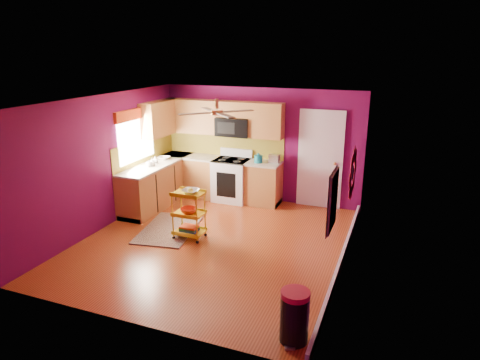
% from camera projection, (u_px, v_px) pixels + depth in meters
% --- Properties ---
extents(ground, '(5.00, 5.00, 0.00)m').
position_uv_depth(ground, '(214.00, 242.00, 7.59)').
color(ground, maroon).
rests_on(ground, ground).
extents(room_envelope, '(4.54, 5.04, 2.52)m').
position_uv_depth(room_envelope, '(214.00, 153.00, 7.10)').
color(room_envelope, '#600B43').
rests_on(room_envelope, ground).
extents(lower_cabinets, '(2.81, 2.31, 0.94)m').
position_uv_depth(lower_cabinets, '(193.00, 182.00, 9.55)').
color(lower_cabinets, brown).
rests_on(lower_cabinets, ground).
extents(electric_range, '(0.76, 0.66, 1.13)m').
position_uv_depth(electric_range, '(232.00, 179.00, 9.58)').
color(electric_range, white).
rests_on(electric_range, ground).
extents(upper_cabinetry, '(2.80, 2.30, 1.26)m').
position_uv_depth(upper_cabinetry, '(202.00, 119.00, 9.43)').
color(upper_cabinetry, brown).
rests_on(upper_cabinetry, ground).
extents(left_window, '(0.08, 1.35, 1.08)m').
position_uv_depth(left_window, '(136.00, 128.00, 8.78)').
color(left_window, white).
rests_on(left_window, ground).
extents(panel_door, '(0.95, 0.11, 2.15)m').
position_uv_depth(panel_door, '(320.00, 161.00, 9.02)').
color(panel_door, white).
rests_on(panel_door, ground).
extents(right_wall_art, '(0.04, 2.74, 1.04)m').
position_uv_depth(right_wall_art, '(345.00, 184.00, 6.09)').
color(right_wall_art, black).
rests_on(right_wall_art, ground).
extents(ceiling_fan, '(1.01, 1.01, 0.26)m').
position_uv_depth(ceiling_fan, '(217.00, 112.00, 7.09)').
color(ceiling_fan, '#BF8C3F').
rests_on(ceiling_fan, ground).
extents(shag_rug, '(1.18, 1.66, 0.02)m').
position_uv_depth(shag_rug, '(169.00, 229.00, 8.12)').
color(shag_rug, black).
rests_on(shag_rug, ground).
extents(rolling_cart, '(0.54, 0.39, 0.97)m').
position_uv_depth(rolling_cart, '(189.00, 212.00, 7.62)').
color(rolling_cart, gold).
rests_on(rolling_cart, ground).
extents(trash_can, '(0.44, 0.44, 0.65)m').
position_uv_depth(trash_can, '(294.00, 316.00, 4.95)').
color(trash_can, black).
rests_on(trash_can, ground).
extents(teal_kettle, '(0.18, 0.18, 0.21)m').
position_uv_depth(teal_kettle, '(258.00, 159.00, 9.18)').
color(teal_kettle, '#127789').
rests_on(teal_kettle, lower_cabinets).
extents(toaster, '(0.22, 0.15, 0.18)m').
position_uv_depth(toaster, '(274.00, 159.00, 9.17)').
color(toaster, beige).
rests_on(toaster, lower_cabinets).
extents(soap_bottle_a, '(0.08, 0.08, 0.17)m').
position_uv_depth(soap_bottle_a, '(152.00, 162.00, 8.91)').
color(soap_bottle_a, '#EA3F72').
rests_on(soap_bottle_a, lower_cabinets).
extents(soap_bottle_b, '(0.13, 0.13, 0.16)m').
position_uv_depth(soap_bottle_b, '(155.00, 160.00, 9.08)').
color(soap_bottle_b, white).
rests_on(soap_bottle_b, lower_cabinets).
extents(counter_dish, '(0.25, 0.25, 0.06)m').
position_uv_depth(counter_dish, '(164.00, 158.00, 9.46)').
color(counter_dish, white).
rests_on(counter_dish, lower_cabinets).
extents(counter_cup, '(0.14, 0.14, 0.11)m').
position_uv_depth(counter_cup, '(149.00, 164.00, 8.88)').
color(counter_cup, white).
rests_on(counter_cup, lower_cabinets).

